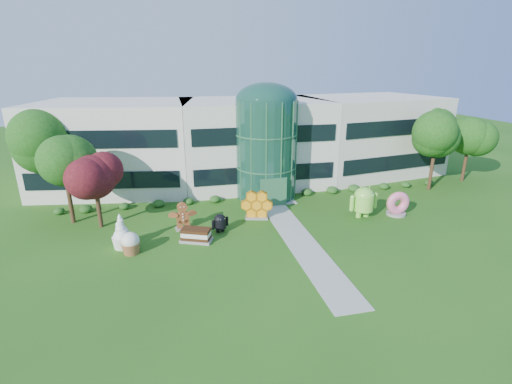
{
  "coord_description": "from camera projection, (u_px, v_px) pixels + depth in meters",
  "views": [
    {
      "loc": [
        -9.14,
        -23.43,
        12.92
      ],
      "look_at": [
        -2.4,
        6.0,
        2.6
      ],
      "focal_mm": 26.0,
      "sensor_mm": 36.0,
      "label": 1
    }
  ],
  "objects": [
    {
      "name": "tree_red",
      "position": [
        97.0,
        193.0,
        30.39
      ],
      "size": [
        4.0,
        4.0,
        6.0
      ],
      "primitive_type": null,
      "color": "#3F0C14",
      "rests_on": "ground"
    },
    {
      "name": "building",
      "position": [
        253.0,
        141.0,
        42.82
      ],
      "size": [
        46.0,
        15.0,
        9.3
      ],
      "primitive_type": null,
      "color": "beige",
      "rests_on": "ground"
    },
    {
      "name": "honeycomb",
      "position": [
        257.0,
        206.0,
        32.7
      ],
      "size": [
        3.15,
        1.77,
        2.34
      ],
      "primitive_type": null,
      "rotation": [
        0.0,
        0.0,
        -0.25
      ],
      "color": "#FF9E19",
      "rests_on": "ground"
    },
    {
      "name": "cupcake",
      "position": [
        131.0,
        243.0,
        26.64
      ],
      "size": [
        1.53,
        1.53,
        1.66
      ],
      "primitive_type": null,
      "rotation": [
        0.0,
        0.0,
        -0.12
      ],
      "color": "white",
      "rests_on": "ground"
    },
    {
      "name": "ground",
      "position": [
        305.0,
        248.0,
        27.72
      ],
      "size": [
        140.0,
        140.0,
        0.0
      ],
      "primitive_type": "plane",
      "color": "#215114",
      "rests_on": "ground"
    },
    {
      "name": "froyo",
      "position": [
        121.0,
        231.0,
        27.36
      ],
      "size": [
        1.58,
        1.58,
        2.69
      ],
      "primitive_type": null,
      "rotation": [
        0.0,
        0.0,
        0.0
      ],
      "color": "white",
      "rests_on": "ground"
    },
    {
      "name": "ice_cream_sandwich",
      "position": [
        196.0,
        235.0,
        28.58
      ],
      "size": [
        2.67,
        2.03,
        1.07
      ],
      "primitive_type": null,
      "rotation": [
        0.0,
        0.0,
        -0.4
      ],
      "color": "black",
      "rests_on": "ground"
    },
    {
      "name": "donut",
      "position": [
        397.0,
        203.0,
        33.52
      ],
      "size": [
        2.22,
        1.14,
        2.26
      ],
      "primitive_type": null,
      "rotation": [
        0.0,
        0.0,
        -0.04
      ],
      "color": "#ED5A8E",
      "rests_on": "ground"
    },
    {
      "name": "atrium",
      "position": [
        266.0,
        150.0,
        37.2
      ],
      "size": [
        6.0,
        6.0,
        9.8
      ],
      "primitive_type": "cylinder",
      "color": "#194738",
      "rests_on": "ground"
    },
    {
      "name": "walkway",
      "position": [
        296.0,
        236.0,
        29.56
      ],
      "size": [
        2.4,
        20.0,
        0.04
      ],
      "primitive_type": "cube",
      "color": "#9E9E93",
      "rests_on": "ground"
    },
    {
      "name": "android_black",
      "position": [
        220.0,
        222.0,
        30.11
      ],
      "size": [
        1.87,
        1.58,
        1.81
      ],
      "primitive_type": null,
      "rotation": [
        0.0,
        0.0,
        0.38
      ],
      "color": "black",
      "rests_on": "ground"
    },
    {
      "name": "trees_backdrop",
      "position": [
        263.0,
        154.0,
        38.35
      ],
      "size": [
        52.0,
        8.0,
        8.4
      ],
      "primitive_type": null,
      "color": "#184812",
      "rests_on": "ground"
    },
    {
      "name": "android_green",
      "position": [
        364.0,
        200.0,
        32.93
      ],
      "size": [
        3.01,
        2.14,
        3.24
      ],
      "primitive_type": null,
      "rotation": [
        0.0,
        0.0,
        0.08
      ],
      "color": "#84DC46",
      "rests_on": "ground"
    },
    {
      "name": "gingerbread",
      "position": [
        183.0,
        216.0,
        30.54
      ],
      "size": [
        2.66,
        1.23,
        2.39
      ],
      "primitive_type": null,
      "rotation": [
        0.0,
        0.0,
        0.09
      ],
      "color": "maroon",
      "rests_on": "ground"
    }
  ]
}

